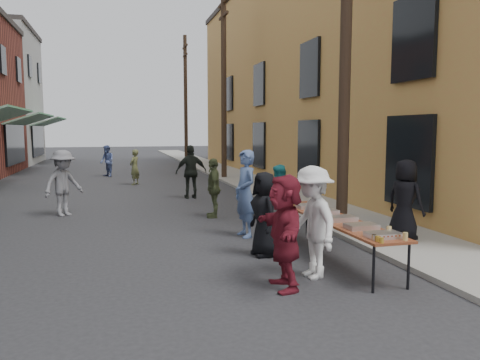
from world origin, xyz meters
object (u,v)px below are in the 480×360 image
utility_pole_mid (224,84)px  serving_table (333,220)px  catering_tray_sausage (383,235)px  guest_front_a (264,214)px  server (405,200)px  utility_pole_near (346,33)px  utility_pole_far (186,99)px  guest_front_c (279,197)px

utility_pole_mid → serving_table: utility_pole_mid is taller
catering_tray_sausage → utility_pole_mid: bearing=85.5°
guest_front_a → server: server is taller
utility_pole_mid → server: utility_pole_mid is taller
serving_table → utility_pole_near: bearing=58.9°
utility_pole_near → utility_pole_far: (0.00, 24.00, 0.00)m
utility_pole_near → serving_table: bearing=-121.1°
utility_pole_near → guest_front_c: utility_pole_near is taller
guest_front_a → guest_front_c: 2.50m
utility_pole_near → utility_pole_far: same height
utility_pole_mid → utility_pole_far: size_ratio=1.00×
utility_pole_near → utility_pole_mid: size_ratio=1.00×
guest_front_a → server: bearing=85.6°
utility_pole_far → serving_table: utility_pole_far is taller
utility_pole_far → serving_table: bearing=-92.7°
utility_pole_mid → utility_pole_far: 12.00m
utility_pole_near → server: utility_pole_near is taller
server → utility_pole_mid: bearing=-19.0°
utility_pole_near → catering_tray_sausage: size_ratio=18.00×
guest_front_a → serving_table: bearing=62.1°
utility_pole_near → guest_front_a: 4.70m
utility_pole_near → utility_pole_mid: (0.00, 12.00, 0.00)m
guest_front_a → guest_front_c: (1.10, 2.24, -0.03)m
utility_pole_near → serving_table: utility_pole_near is taller
serving_table → catering_tray_sausage: 1.65m
catering_tray_sausage → guest_front_a: (-1.18, 2.12, 0.00)m
utility_pole_mid → serving_table: size_ratio=2.25×
utility_pole_far → server: 25.73m
utility_pole_mid → catering_tray_sausage: utility_pole_mid is taller
serving_table → guest_front_c: guest_front_c is taller
utility_pole_mid → utility_pole_far: same height
utility_pole_near → catering_tray_sausage: bearing=-108.5°
utility_pole_near → guest_front_c: bearing=153.2°
serving_table → utility_pole_far: bearing=87.3°
utility_pole_near → server: 3.92m
guest_front_a → utility_pole_mid: bearing=163.6°
utility_pole_far → guest_front_c: 23.67m
utility_pole_far → catering_tray_sausage: 27.97m
guest_front_a → catering_tray_sausage: bearing=22.8°
utility_pole_far → guest_front_c: (-1.32, -23.33, -3.74)m
utility_pole_near → guest_front_c: 4.02m
utility_pole_mid → utility_pole_far: (0.00, 12.00, 0.00)m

